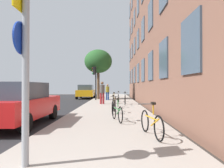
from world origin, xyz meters
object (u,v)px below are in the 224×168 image
at_px(tree_near, 98,62).
at_px(pedestrian_0, 102,91).
at_px(sign_post, 24,52).
at_px(bicycle_3, 114,102).
at_px(bicycle_5, 118,98).
at_px(bicycle_1, 117,112).
at_px(bicycle_4, 125,99).
at_px(pedestrian_1, 107,91).
at_px(car_1, 86,91).
at_px(traffic_light, 95,77).
at_px(bicycle_0, 151,123).
at_px(car_0, 19,103).
at_px(bicycle_2, 113,106).

distance_m(tree_near, pedestrian_0, 6.65).
relative_size(sign_post, tree_near, 0.65).
xyz_separation_m(bicycle_3, bicycle_5, (0.36, 4.80, -0.02)).
bearing_deg(pedestrian_0, bicycle_1, -82.21).
height_order(tree_near, bicycle_4, tree_near).
relative_size(pedestrian_1, car_1, 0.35).
relative_size(bicycle_4, car_1, 0.40).
xyz_separation_m(traffic_light, bicycle_0, (2.94, -14.50, -1.92)).
bearing_deg(sign_post, pedestrian_0, 87.07).
distance_m(bicycle_5, car_0, 10.68).
bearing_deg(car_1, bicycle_1, -77.93).
distance_m(bicycle_3, car_1, 11.77).
bearing_deg(bicycle_2, tree_near, 98.48).
height_order(bicycle_5, pedestrian_1, pedestrian_1).
bearing_deg(car_1, traffic_light, -70.68).
distance_m(sign_post, car_0, 4.83).
distance_m(tree_near, bicycle_0, 16.49).
height_order(traffic_light, pedestrian_0, traffic_light).
xyz_separation_m(sign_post, bicycle_3, (1.55, 9.30, -1.57)).
distance_m(traffic_light, pedestrian_1, 1.90).
relative_size(bicycle_3, car_0, 0.38).
relative_size(bicycle_0, bicycle_5, 1.04).
relative_size(tree_near, bicycle_3, 3.09).
bearing_deg(pedestrian_0, bicycle_3, -71.37).
relative_size(bicycle_0, bicycle_2, 1.08).
relative_size(bicycle_4, pedestrian_1, 1.12).
relative_size(bicycle_5, car_1, 0.38).
bearing_deg(pedestrian_1, car_1, 122.49).
xyz_separation_m(traffic_light, pedestrian_1, (1.27, -0.20, -1.40)).
distance_m(tree_near, car_0, 14.28).
bearing_deg(traffic_light, bicycle_0, -78.52).
height_order(tree_near, car_1, tree_near).
distance_m(bicycle_0, car_1, 18.99).
bearing_deg(bicycle_1, pedestrian_0, 97.79).
bearing_deg(car_0, pedestrian_0, 71.21).
xyz_separation_m(bicycle_0, car_0, (-4.62, 2.09, 0.36)).
xyz_separation_m(bicycle_3, pedestrian_1, (-0.67, 7.10, 0.50)).
bearing_deg(bicycle_5, bicycle_3, -94.32).
distance_m(bicycle_0, bicycle_4, 9.60).
distance_m(sign_post, bicycle_5, 14.32).
height_order(bicycle_1, bicycle_2, bicycle_2).
height_order(bicycle_0, car_1, car_1).
xyz_separation_m(traffic_light, car_1, (-1.40, 3.99, -1.56)).
distance_m(sign_post, pedestrian_1, 16.46).
xyz_separation_m(sign_post, bicycle_1, (1.65, 4.50, -1.60)).
distance_m(tree_near, bicycle_1, 14.05).
height_order(tree_near, bicycle_0, tree_near).
relative_size(bicycle_4, pedestrian_0, 1.02).
distance_m(sign_post, tree_near, 18.08).
bearing_deg(bicycle_0, bicycle_3, 97.95).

